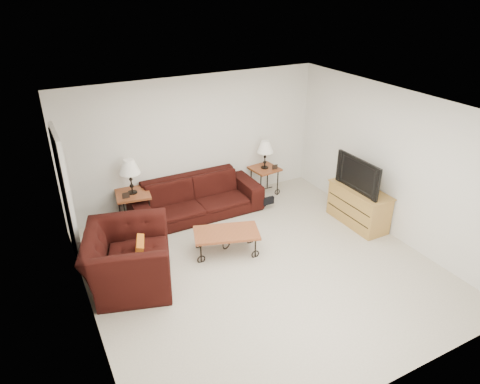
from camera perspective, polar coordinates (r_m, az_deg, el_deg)
name	(u,v)px	position (r m, az deg, el deg)	size (l,w,h in m)	color
ground	(261,267)	(6.79, 2.79, -9.93)	(5.00, 5.00, 0.00)	beige
wall_back	(196,142)	(8.20, -5.90, 6.55)	(5.00, 0.02, 2.50)	silver
wall_front	(395,300)	(4.52, 19.76, -13.31)	(5.00, 0.02, 2.50)	silver
wall_left	(80,240)	(5.45, -20.38, -6.02)	(0.02, 5.00, 2.50)	silver
wall_right	(392,164)	(7.61, 19.52, 3.51)	(0.02, 5.00, 2.50)	silver
ceiling	(265,110)	(5.67, 3.35, 10.82)	(5.00, 5.00, 0.00)	white
doorway	(66,200)	(7.02, -22.00, -0.98)	(0.08, 0.94, 2.04)	black
sofa	(196,198)	(8.07, -5.81, -0.74)	(2.42, 0.95, 0.71)	black
side_table_left	(135,209)	(7.95, -13.78, -2.15)	(0.58, 0.58, 0.63)	brown
side_table_right	(264,181)	(8.88, 3.23, 1.51)	(0.52, 0.52, 0.57)	brown
lamp_left	(131,177)	(7.68, -14.28, 2.00)	(0.36, 0.36, 0.63)	black
lamp_right	(265,155)	(8.65, 3.32, 4.95)	(0.32, 0.32, 0.57)	black
photo_frame_left	(126,195)	(7.63, -14.86, -0.44)	(0.13, 0.02, 0.11)	black
photo_frame_right	(275,167)	(8.70, 4.64, 3.33)	(0.11, 0.02, 0.10)	black
coffee_table	(227,242)	(7.02, -1.79, -6.63)	(1.03, 0.56, 0.39)	brown
armchair	(128,259)	(6.43, -14.55, -8.51)	(1.32, 1.15, 0.86)	black
throw_pillow	(139,252)	(6.37, -13.22, -7.76)	(0.39, 0.10, 0.39)	orange
tv_stand	(358,206)	(8.03, 15.39, -1.83)	(0.48, 1.15, 0.69)	#A4753D
television	(362,174)	(7.75, 15.84, 2.33)	(1.03, 0.14, 0.59)	black
backpack	(265,196)	(8.37, 3.35, -0.58)	(0.35, 0.27, 0.45)	black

